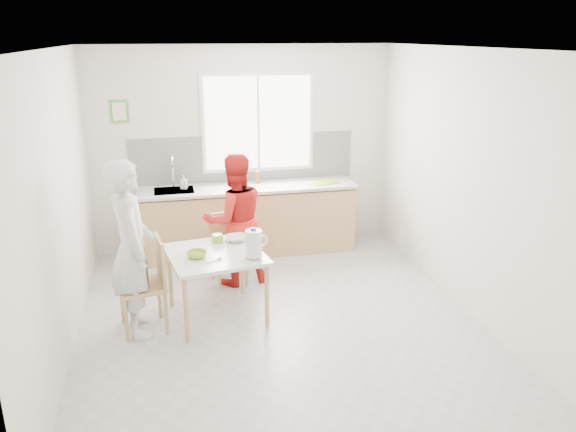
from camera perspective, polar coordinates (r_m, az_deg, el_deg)
name	(u,v)px	position (r m, az deg, el deg)	size (l,w,h in m)	color
ground	(279,319)	(5.92, -0.96, -10.44)	(4.50, 4.50, 0.00)	#B7B7B2
room_shell	(278,164)	(5.34, -1.05, 5.28)	(4.50, 4.50, 4.50)	silver
window	(258,123)	(7.51, -3.05, 9.43)	(1.50, 0.06, 1.30)	white
backsplash	(244,159)	(7.58, -4.51, 5.83)	(3.00, 0.02, 0.65)	white
picture_frame	(119,111)	(7.40, -16.77, 10.14)	(0.22, 0.03, 0.28)	#4F8F41
kitchen_counter	(248,222)	(7.52, -4.06, -0.65)	(2.84, 0.64, 1.37)	tan
dining_table	(216,259)	(5.77, -7.38, -4.40)	(1.06, 1.06, 0.71)	silver
chair_left	(149,280)	(5.70, -13.97, -6.36)	(0.50, 0.50, 0.95)	tan
chair_far	(227,245)	(6.65, -6.21, -2.93)	(0.44, 0.44, 0.83)	tan
person_white	(132,249)	(5.55, -15.58, -3.21)	(0.64, 0.42, 1.75)	silver
person_red	(235,220)	(6.50, -5.41, -0.39)	(0.75, 0.59, 1.55)	red
bowl_green	(197,254)	(5.64, -9.25, -3.88)	(0.20, 0.20, 0.06)	#8BC12C
bowl_white	(236,238)	(6.03, -5.27, -2.28)	(0.23, 0.23, 0.06)	white
milk_jug	(254,243)	(5.51, -3.46, -2.76)	(0.23, 0.17, 0.29)	white
green_box	(217,238)	(6.00, -7.19, -2.27)	(0.10, 0.10, 0.09)	#7FB429
spoon	(213,261)	(5.52, -7.62, -4.53)	(0.01, 0.01, 0.16)	#A5A5AA
cutting_board	(324,182)	(7.54, 3.69, 3.45)	(0.35, 0.25, 0.01)	#90BF2C
wine_bottle_a	(233,174)	(7.37, -5.64, 4.28)	(0.07, 0.07, 0.32)	black
wine_bottle_b	(241,172)	(7.51, -4.76, 4.48)	(0.07, 0.07, 0.30)	black
jar_amber	(258,177)	(7.49, -3.11, 3.93)	(0.06, 0.06, 0.16)	brown
soap_bottle	(184,182)	(7.34, -10.54, 3.42)	(0.08, 0.08, 0.17)	#999999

